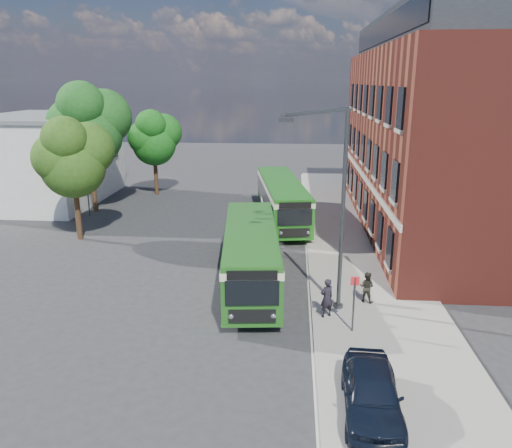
# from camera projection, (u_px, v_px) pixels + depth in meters

# --- Properties ---
(ground) EXTENTS (120.00, 120.00, 0.00)m
(ground) POSITION_uv_depth(u_px,v_px,m) (230.00, 289.00, 24.92)
(ground) COLOR #2B2B2D
(ground) RESTS_ON ground
(pavement) EXTENTS (6.00, 48.00, 0.15)m
(pavement) POSITION_uv_depth(u_px,v_px,m) (354.00, 241.00, 32.05)
(pavement) COLOR #99978B
(pavement) RESTS_ON ground
(kerb_line) EXTENTS (0.12, 48.00, 0.01)m
(kerb_line) POSITION_uv_depth(u_px,v_px,m) (306.00, 241.00, 32.30)
(kerb_line) COLOR beige
(kerb_line) RESTS_ON ground
(brick_office) EXTENTS (12.10, 26.00, 14.20)m
(brick_office) POSITION_uv_depth(u_px,v_px,m) (458.00, 128.00, 33.46)
(brick_office) COLOR maroon
(brick_office) RESTS_ON ground
(white_building) EXTENTS (9.40, 13.40, 7.30)m
(white_building) POSITION_uv_depth(u_px,v_px,m) (47.00, 158.00, 42.49)
(white_building) COLOR beige
(white_building) RESTS_ON ground
(flagpole) EXTENTS (0.95, 0.10, 9.00)m
(flagpole) POSITION_uv_depth(u_px,v_px,m) (84.00, 152.00, 36.93)
(flagpole) COLOR #333638
(flagpole) RESTS_ON ground
(street_lamp) EXTENTS (2.96, 2.38, 9.00)m
(street_lamp) POSITION_uv_depth(u_px,v_px,m) (334.00, 208.00, 21.32)
(street_lamp) COLOR #333638
(street_lamp) RESTS_ON ground
(bus_stop_sign) EXTENTS (0.35, 0.08, 2.52)m
(bus_stop_sign) POSITION_uv_depth(u_px,v_px,m) (354.00, 300.00, 20.07)
(bus_stop_sign) COLOR #333638
(bus_stop_sign) RESTS_ON ground
(bus_front) EXTENTS (3.61, 11.19, 3.02)m
(bus_front) POSITION_uv_depth(u_px,v_px,m) (251.00, 251.00, 24.95)
(bus_front) COLOR #215A1A
(bus_front) RESTS_ON ground
(bus_rear) EXTENTS (4.46, 12.75, 3.02)m
(bus_rear) POSITION_uv_depth(u_px,v_px,m) (282.00, 196.00, 36.62)
(bus_rear) COLOR #1C6417
(bus_rear) RESTS_ON ground
(parked_car) EXTENTS (1.94, 4.39, 1.47)m
(parked_car) POSITION_uv_depth(u_px,v_px,m) (372.00, 392.00, 15.20)
(parked_car) COLOR black
(parked_car) RESTS_ON pavement
(pedestrian_a) EXTENTS (0.76, 0.69, 1.75)m
(pedestrian_a) POSITION_uv_depth(u_px,v_px,m) (327.00, 298.00, 21.46)
(pedestrian_a) COLOR black
(pedestrian_a) RESTS_ON pavement
(pedestrian_b) EXTENTS (0.88, 0.80, 1.45)m
(pedestrian_b) POSITION_uv_depth(u_px,v_px,m) (367.00, 287.00, 22.96)
(pedestrian_b) COLOR black
(pedestrian_b) RESTS_ON pavement
(tree_left) EXTENTS (4.74, 4.51, 8.01)m
(tree_left) POSITION_uv_depth(u_px,v_px,m) (73.00, 157.00, 31.28)
(tree_left) COLOR #361F13
(tree_left) RESTS_ON ground
(tree_mid) EXTENTS (5.95, 5.66, 10.05)m
(tree_mid) POSITION_uv_depth(u_px,v_px,m) (89.00, 124.00, 37.87)
(tree_mid) COLOR #361F13
(tree_mid) RESTS_ON ground
(tree_right) EXTENTS (4.54, 4.31, 7.66)m
(tree_right) POSITION_uv_depth(u_px,v_px,m) (154.00, 137.00, 44.16)
(tree_right) COLOR #361F13
(tree_right) RESTS_ON ground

